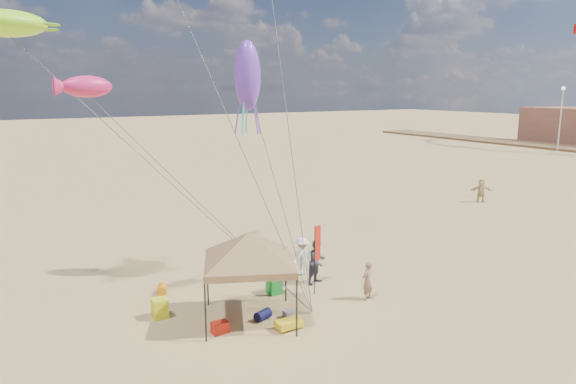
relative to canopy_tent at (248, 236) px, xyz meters
name	(u,v)px	position (x,y,z in m)	size (l,w,h in m)	color
ground	(331,315)	(2.67, -1.21, -3.04)	(280.00, 280.00, 0.00)	tan
canopy_tent	(248,236)	(0.00, 0.00, 0.00)	(5.41, 5.41, 3.65)	black
feather_flag	(317,247)	(3.39, 0.81, -1.16)	(0.40, 0.19, 2.80)	black
cooler_red	(220,327)	(-1.30, -0.39, -2.85)	(0.54, 0.38, 0.38)	red
cooler_blue	(256,276)	(2.01, 3.34, -2.85)	(0.54, 0.38, 0.38)	#13409E
bag_navy	(263,315)	(0.40, -0.26, -2.86)	(0.36, 0.36, 0.60)	#0B0D33
bag_orange	(162,289)	(-1.85, 3.94, -2.86)	(0.36, 0.36, 0.60)	orange
chair_green	(274,285)	(1.93, 1.64, -2.69)	(0.50, 0.50, 0.70)	#1A922C
chair_yellow	(160,308)	(-2.64, 1.78, -2.69)	(0.50, 0.50, 0.70)	yellow
crate_grey	(289,314)	(1.24, -0.62, -2.90)	(0.34, 0.30, 0.28)	slate
beach_cart	(289,323)	(0.81, -1.35, -2.84)	(0.90, 0.50, 0.24)	gold
person_near_a	(367,280)	(4.70, -0.72, -2.28)	(0.56, 0.37, 1.53)	#9E735A
person_near_b	(317,262)	(4.05, 1.71, -2.11)	(0.90, 0.70, 1.86)	#353A48
person_near_c	(302,256)	(4.05, 2.89, -2.20)	(1.08, 0.62, 1.67)	white
person_far_c	(481,191)	(23.05, 8.85, -2.19)	(1.57, 0.50, 1.69)	tan
lamp_north	(562,108)	(57.67, 24.79, 2.48)	(0.50, 0.50, 8.25)	silver
turtle_kite	(4,23)	(-6.37, 5.73, 7.14)	(2.78, 2.23, 0.93)	#A0FF1F
fish_kite	(87,87)	(-4.25, 3.30, 5.00)	(1.64, 0.82, 0.73)	#E52565
squid_kite	(247,75)	(2.06, 3.95, 5.45)	(1.07, 1.07, 2.79)	#713CCD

